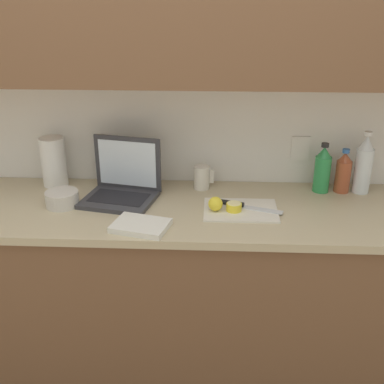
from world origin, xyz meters
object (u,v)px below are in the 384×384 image
bottle_oil_tall (343,173)px  lemon_half_cut (234,207)px  cutting_board (241,210)px  paper_towel_roll (54,162)px  knife (240,205)px  bowl_white (62,199)px  lemon_whole_beside (215,204)px  measuring_cup (202,177)px  bottle_water_clear (364,165)px  bottle_green_soda (322,170)px  laptop (123,185)px

bottle_oil_tall → lemon_half_cut: bearing=-153.8°
cutting_board → paper_towel_roll: size_ratio=1.33×
lemon_half_cut → bottle_oil_tall: bearing=26.2°
knife → bowl_white: size_ratio=1.91×
lemon_half_cut → bottle_oil_tall: 0.58m
bowl_white → paper_towel_roll: size_ratio=0.61×
bottle_oil_tall → bowl_white: 1.30m
lemon_whole_beside → measuring_cup: measuring_cup is taller
bottle_oil_tall → bowl_white: size_ratio=1.46×
lemon_whole_beside → lemon_half_cut: bearing=2.3°
bottle_water_clear → paper_towel_roll: bottle_water_clear is taller
measuring_cup → bowl_white: (-0.62, -0.23, -0.02)m
bottle_water_clear → paper_towel_roll: size_ratio=1.23×
lemon_whole_beside → paper_towel_roll: bearing=160.7°
cutting_board → bowl_white: (-0.79, 0.02, 0.03)m
bottle_oil_tall → lemon_whole_beside: bearing=-156.6°
bottle_water_clear → bowl_white: size_ratio=2.03×
knife → bottle_oil_tall: (0.49, 0.22, 0.08)m
lemon_whole_beside → paper_towel_roll: (-0.79, 0.28, 0.08)m
bottle_green_soda → bottle_oil_tall: bearing=0.0°
bottle_green_soda → bottle_water_clear: bottle_water_clear is taller
laptop → lemon_half_cut: laptop is taller
laptop → bottle_oil_tall: 1.04m
laptop → cutting_board: 0.56m
bottle_water_clear → knife: bearing=-159.7°
lemon_half_cut → bottle_green_soda: size_ratio=0.28×
laptop → bowl_white: 0.28m
bottle_green_soda → paper_towel_roll: 1.29m
laptop → bottle_water_clear: 1.13m
bowl_white → laptop: bearing=22.2°
bottle_water_clear → bowl_white: bottle_water_clear is taller
bottle_water_clear → cutting_board: bearing=-157.3°
bottle_oil_tall → paper_towel_roll: bearing=179.3°
bottle_oil_tall → measuring_cup: bearing=179.5°
laptop → lemon_half_cut: 0.53m
laptop → bottle_water_clear: bearing=18.1°
lemon_half_cut → bottle_oil_tall: bottle_oil_tall is taller
knife → cutting_board: bearing=-65.6°
lemon_half_cut → bowl_white: size_ratio=0.46×
lemon_whole_beside → bottle_water_clear: bottle_water_clear is taller
cutting_board → lemon_whole_beside: lemon_whole_beside is taller
laptop → lemon_whole_beside: bearing=-6.0°
lemon_whole_beside → bottle_water_clear: 0.74m
bottle_water_clear → bottle_oil_tall: bearing=180.0°
measuring_cup → lemon_half_cut: bearing=-60.6°
lemon_whole_beside → bottle_oil_tall: bearing=23.4°
cutting_board → measuring_cup: (-0.18, 0.25, 0.05)m
lemon_whole_beside → paper_towel_roll: paper_towel_roll is taller
laptop → bowl_white: size_ratio=2.49×
cutting_board → bottle_water_clear: size_ratio=1.08×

